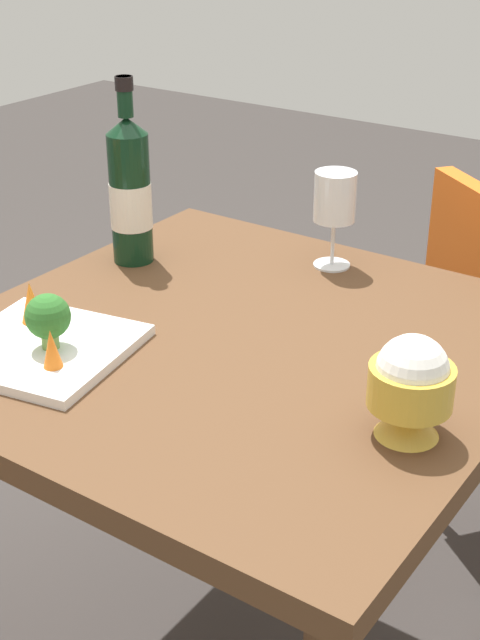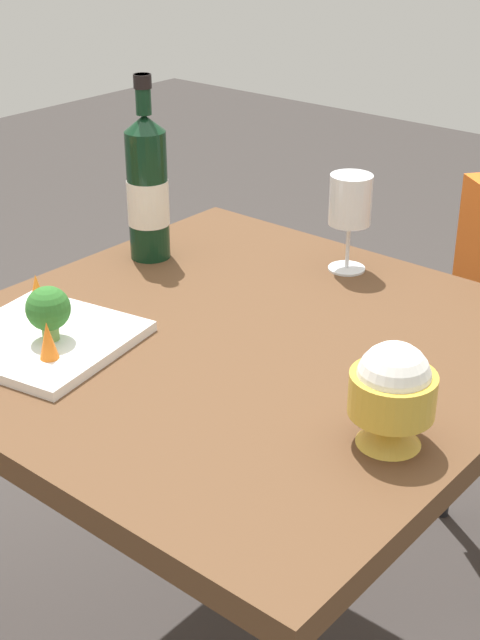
% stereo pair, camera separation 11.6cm
% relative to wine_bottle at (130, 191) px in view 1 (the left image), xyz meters
% --- Properties ---
extents(dining_table, '(0.87, 0.87, 0.75)m').
position_rel_wine_bottle_xyz_m(dining_table, '(-0.34, 0.14, -0.23)').
color(dining_table, brown).
rests_on(dining_table, ground_plane).
extents(wine_bottle, '(0.08, 0.08, 0.34)m').
position_rel_wine_bottle_xyz_m(wine_bottle, '(0.00, 0.00, 0.00)').
color(wine_bottle, black).
rests_on(wine_bottle, dining_table).
extents(wine_glass, '(0.08, 0.08, 0.18)m').
position_rel_wine_bottle_xyz_m(wine_glass, '(-0.32, -0.19, -0.01)').
color(wine_glass, white).
rests_on(wine_glass, dining_table).
extents(rice_bowl, '(0.11, 0.11, 0.14)m').
position_rel_wine_bottle_xyz_m(rice_bowl, '(-0.67, 0.24, -0.06)').
color(rice_bowl, gold).
rests_on(rice_bowl, dining_table).
extents(serving_plate, '(0.29, 0.29, 0.02)m').
position_rel_wine_bottle_xyz_m(serving_plate, '(-0.12, 0.36, -0.13)').
color(serving_plate, white).
rests_on(serving_plate, dining_table).
extents(broccoli_floret, '(0.07, 0.07, 0.09)m').
position_rel_wine_bottle_xyz_m(broccoli_floret, '(-0.14, 0.36, -0.07)').
color(broccoli_floret, '#729E4C').
rests_on(broccoli_floret, serving_plate).
extents(carrot_garnish_left, '(0.03, 0.03, 0.06)m').
position_rel_wine_bottle_xyz_m(carrot_garnish_left, '(-0.19, 0.40, -0.09)').
color(carrot_garnish_left, orange).
rests_on(carrot_garnish_left, serving_plate).
extents(carrot_garnish_right, '(0.03, 0.03, 0.07)m').
position_rel_wine_bottle_xyz_m(carrot_garnish_right, '(-0.06, 0.31, -0.09)').
color(carrot_garnish_right, orange).
rests_on(carrot_garnish_right, serving_plate).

